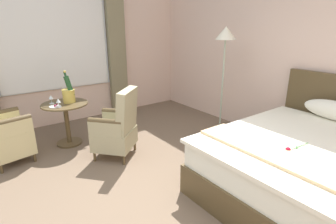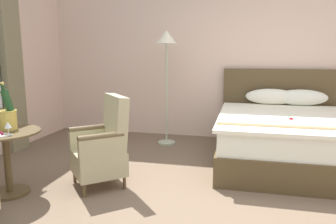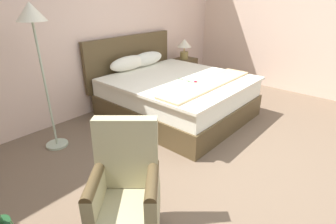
{
  "view_description": "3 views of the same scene",
  "coord_description": "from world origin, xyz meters",
  "px_view_note": "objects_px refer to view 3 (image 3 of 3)",
  "views": [
    {
      "loc": [
        1.82,
        -1.24,
        1.82
      ],
      "look_at": [
        -1.03,
        0.89,
        0.62
      ],
      "focal_mm": 28.0,
      "sensor_mm": 36.0,
      "label": 1
    },
    {
      "loc": [
        0.15,
        -2.97,
        1.45
      ],
      "look_at": [
        -0.71,
        0.67,
        0.77
      ],
      "focal_mm": 35.0,
      "sensor_mm": 36.0,
      "label": 2
    },
    {
      "loc": [
        -2.35,
        -1.09,
        1.86
      ],
      "look_at": [
        -0.55,
        0.48,
        0.78
      ],
      "focal_mm": 28.0,
      "sensor_mm": 36.0,
      "label": 3
    }
  ],
  "objects_px": {
    "bed": "(173,93)",
    "armchair_by_window": "(126,191)",
    "bedside_lamp": "(184,46)",
    "floor_lamp_brass": "(34,31)",
    "nightstand": "(184,73)"
  },
  "relations": [
    {
      "from": "bed",
      "to": "floor_lamp_brass",
      "type": "distance_m",
      "value": 2.21
    },
    {
      "from": "floor_lamp_brass",
      "to": "bed",
      "type": "bearing_deg",
      "value": -15.2
    },
    {
      "from": "nightstand",
      "to": "bedside_lamp",
      "type": "xyz_separation_m",
      "value": [
        -0.0,
        0.0,
        0.57
      ]
    },
    {
      "from": "nightstand",
      "to": "floor_lamp_brass",
      "type": "bearing_deg",
      "value": -175.31
    },
    {
      "from": "floor_lamp_brass",
      "to": "armchair_by_window",
      "type": "relative_size",
      "value": 1.79
    },
    {
      "from": "bedside_lamp",
      "to": "nightstand",
      "type": "bearing_deg",
      "value": 0.0
    },
    {
      "from": "nightstand",
      "to": "bedside_lamp",
      "type": "bearing_deg",
      "value": 180.0
    },
    {
      "from": "floor_lamp_brass",
      "to": "bedside_lamp",
      "type": "bearing_deg",
      "value": 4.69
    },
    {
      "from": "bed",
      "to": "bedside_lamp",
      "type": "distance_m",
      "value": 1.54
    },
    {
      "from": "bedside_lamp",
      "to": "floor_lamp_brass",
      "type": "distance_m",
      "value": 3.14
    },
    {
      "from": "nightstand",
      "to": "armchair_by_window",
      "type": "xyz_separation_m",
      "value": [
        -3.37,
        -2.05,
        0.13
      ]
    },
    {
      "from": "floor_lamp_brass",
      "to": "nightstand",
      "type": "bearing_deg",
      "value": 4.69
    },
    {
      "from": "nightstand",
      "to": "floor_lamp_brass",
      "type": "distance_m",
      "value": 3.3
    },
    {
      "from": "bed",
      "to": "nightstand",
      "type": "xyz_separation_m",
      "value": [
        1.24,
        0.75,
        -0.05
      ]
    },
    {
      "from": "bed",
      "to": "armchair_by_window",
      "type": "relative_size",
      "value": 2.2
    }
  ]
}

